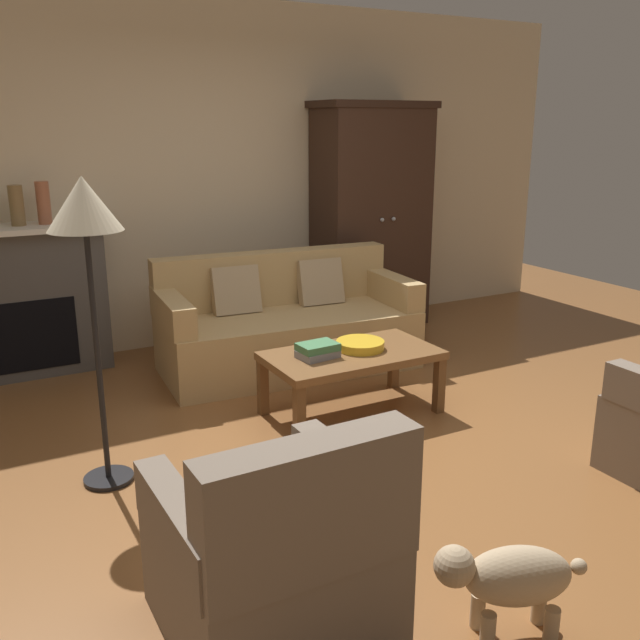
# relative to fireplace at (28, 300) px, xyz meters

# --- Properties ---
(ground_plane) EXTENTS (9.60, 9.60, 0.00)m
(ground_plane) POSITION_rel_fireplace_xyz_m (1.55, -2.30, -0.57)
(ground_plane) COLOR brown
(back_wall) EXTENTS (7.20, 0.10, 2.80)m
(back_wall) POSITION_rel_fireplace_xyz_m (1.55, 0.25, 0.83)
(back_wall) COLOR beige
(back_wall) RESTS_ON ground
(fireplace) EXTENTS (1.26, 0.48, 1.12)m
(fireplace) POSITION_rel_fireplace_xyz_m (0.00, 0.00, 0.00)
(fireplace) COLOR #4C4947
(fireplace) RESTS_ON ground
(armoire) EXTENTS (1.06, 0.57, 2.01)m
(armoire) POSITION_rel_fireplace_xyz_m (2.95, -0.08, 0.44)
(armoire) COLOR #382319
(armoire) RESTS_ON ground
(couch) EXTENTS (1.98, 1.00, 0.86)m
(couch) POSITION_rel_fireplace_xyz_m (1.74, -0.78, -0.25)
(couch) COLOR tan
(couch) RESTS_ON ground
(coffee_table) EXTENTS (1.10, 0.60, 0.42)m
(coffee_table) POSITION_rel_fireplace_xyz_m (1.71, -1.81, -0.20)
(coffee_table) COLOR brown
(coffee_table) RESTS_ON ground
(fruit_bowl) EXTENTS (0.31, 0.31, 0.06)m
(fruit_bowl) POSITION_rel_fireplace_xyz_m (1.79, -1.78, -0.12)
(fruit_bowl) COLOR gold
(fruit_bowl) RESTS_ON coffee_table
(book_stack) EXTENTS (0.26, 0.20, 0.09)m
(book_stack) POSITION_rel_fireplace_xyz_m (1.47, -1.80, -0.10)
(book_stack) COLOR gray
(book_stack) RESTS_ON coffee_table
(mantel_vase_bronze) EXTENTS (0.10, 0.10, 0.29)m
(mantel_vase_bronze) POSITION_rel_fireplace_xyz_m (0.00, -0.02, 0.69)
(mantel_vase_bronze) COLOR olive
(mantel_vase_bronze) RESTS_ON fireplace
(mantel_vase_terracotta) EXTENTS (0.10, 0.10, 0.31)m
(mantel_vase_terracotta) POSITION_rel_fireplace_xyz_m (0.18, -0.02, 0.70)
(mantel_vase_terracotta) COLOR #A86042
(mantel_vase_terracotta) RESTS_ON fireplace
(armchair_near_left) EXTENTS (0.79, 0.78, 0.88)m
(armchair_near_left) POSITION_rel_fireplace_xyz_m (0.42, -3.42, -0.25)
(armchair_near_left) COLOR #756656
(armchair_near_left) RESTS_ON ground
(floor_lamp) EXTENTS (0.36, 0.36, 1.59)m
(floor_lamp) POSITION_rel_fireplace_xyz_m (0.12, -1.96, 0.80)
(floor_lamp) COLOR black
(floor_lamp) RESTS_ON ground
(dog) EXTENTS (0.54, 0.34, 0.39)m
(dog) POSITION_rel_fireplace_xyz_m (1.15, -3.84, -0.32)
(dog) COLOR tan
(dog) RESTS_ON ground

